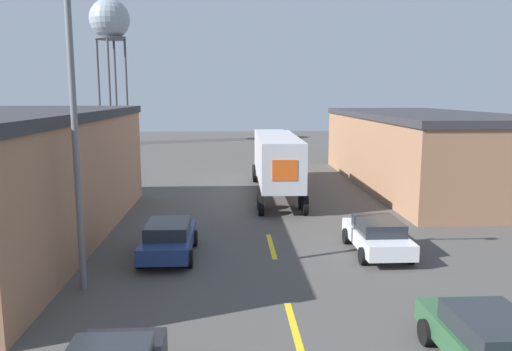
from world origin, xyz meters
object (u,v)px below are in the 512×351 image
Objects in this scene: semi_truck at (275,157)px; water_tower at (110,22)px; street_lamp at (86,120)px; parked_car_right_mid at (377,235)px; parked_car_right_near at (490,342)px; parked_car_left_far at (169,238)px.

water_tower reaches higher than semi_truck.
semi_truck is at bearing 64.90° from street_lamp.
semi_truck is at bearing 103.30° from parked_car_right_mid.
water_tower is (-17.46, 33.04, 12.68)m from semi_truck.
street_lamp is at bearing 151.53° from parked_car_right_near.
parked_car_right_mid is 8.22m from parked_car_left_far.
parked_car_left_far is at bearing 133.39° from parked_car_right_near.
parked_car_left_far is (-8.22, 0.02, 0.00)m from parked_car_right_mid.
semi_truck reaches higher than parked_car_right_mid.
parked_car_left_far is 11.96m from parked_car_right_near.
parked_car_right_near is at bearing -46.61° from parked_car_left_far.
street_lamp is (10.17, -48.60, -9.55)m from water_tower.
water_tower reaches higher than parked_car_right_mid.
water_tower reaches higher than parked_car_left_far.
semi_truck is 13.59m from parked_car_left_far.
water_tower is at bearing 101.82° from street_lamp.
semi_truck is 0.75× the size of water_tower.
semi_truck is at bearing 97.93° from parked_car_right_near.
street_lamp is (-2.01, -3.15, 4.72)m from parked_car_left_far.
street_lamp reaches higher than parked_car_right_near.
parked_car_left_far is 1.00× the size of parked_car_right_near.
parked_car_right_near is (0.00, -8.68, 0.00)m from parked_car_right_mid.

